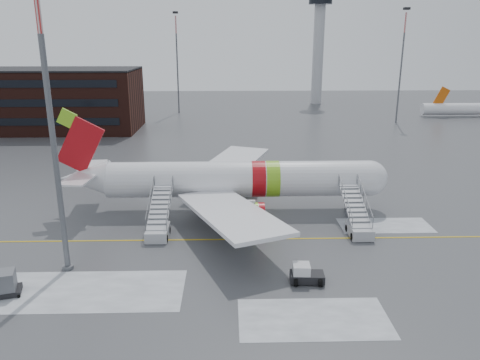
{
  "coord_description": "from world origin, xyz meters",
  "views": [
    {
      "loc": [
        4.39,
        -40.96,
        17.81
      ],
      "look_at": [
        5.58,
        4.86,
        4.0
      ],
      "focal_mm": 35.0,
      "sensor_mm": 36.0,
      "label": 1
    }
  ],
  "objects_px": {
    "uld_container": "(4,284)",
    "airstair_aft": "(159,224)",
    "airstair_fwd": "(358,222)",
    "light_mast_near": "(51,122)",
    "airliner": "(231,180)",
    "pushback_tug": "(305,274)"
  },
  "relations": [
    {
      "from": "pushback_tug",
      "to": "airstair_fwd",
      "type": "bearing_deg",
      "value": 55.13
    },
    {
      "from": "airstair_fwd",
      "to": "uld_container",
      "type": "xyz_separation_m",
      "value": [
        -28.64,
        -10.7,
        -0.22
      ]
    },
    {
      "from": "airliner",
      "to": "airstair_aft",
      "type": "bearing_deg",
      "value": -136.41
    },
    {
      "from": "airliner",
      "to": "airstair_aft",
      "type": "distance_m",
      "value": 9.77
    },
    {
      "from": "airliner",
      "to": "uld_container",
      "type": "bearing_deg",
      "value": -133.82
    },
    {
      "from": "light_mast_near",
      "to": "airstair_aft",
      "type": "bearing_deg",
      "value": 46.51
    },
    {
      "from": "airliner",
      "to": "uld_container",
      "type": "relative_size",
      "value": 13.58
    },
    {
      "from": "airstair_aft",
      "to": "uld_container",
      "type": "height_order",
      "value": "airstair_aft"
    },
    {
      "from": "airstair_aft",
      "to": "uld_container",
      "type": "distance_m",
      "value": 14.43
    },
    {
      "from": "airstair_fwd",
      "to": "light_mast_near",
      "type": "bearing_deg",
      "value": -165.08
    },
    {
      "from": "pushback_tug",
      "to": "airliner",
      "type": "bearing_deg",
      "value": 109.19
    },
    {
      "from": "airstair_aft",
      "to": "uld_container",
      "type": "xyz_separation_m",
      "value": [
        -9.68,
        -10.7,
        -0.22
      ]
    },
    {
      "from": "uld_container",
      "to": "airstair_aft",
      "type": "bearing_deg",
      "value": 47.88
    },
    {
      "from": "light_mast_near",
      "to": "airstair_fwd",
      "type": "bearing_deg",
      "value": 14.92
    },
    {
      "from": "pushback_tug",
      "to": "uld_container",
      "type": "xyz_separation_m",
      "value": [
        -22.09,
        -1.3,
        0.2
      ]
    },
    {
      "from": "airstair_fwd",
      "to": "pushback_tug",
      "type": "bearing_deg",
      "value": -124.87
    },
    {
      "from": "airstair_fwd",
      "to": "light_mast_near",
      "type": "xyz_separation_m",
      "value": [
        -25.38,
        -6.76,
        10.91
      ]
    },
    {
      "from": "airstair_aft",
      "to": "pushback_tug",
      "type": "xyz_separation_m",
      "value": [
        12.41,
        -9.4,
        -0.42
      ]
    },
    {
      "from": "airliner",
      "to": "pushback_tug",
      "type": "bearing_deg",
      "value": -70.81
    },
    {
      "from": "airliner",
      "to": "uld_container",
      "type": "xyz_separation_m",
      "value": [
        -16.55,
        -17.24,
        -2.57
      ]
    },
    {
      "from": "airstair_aft",
      "to": "light_mast_near",
      "type": "height_order",
      "value": "light_mast_near"
    },
    {
      "from": "pushback_tug",
      "to": "light_mast_near",
      "type": "distance_m",
      "value": 22.13
    }
  ]
}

